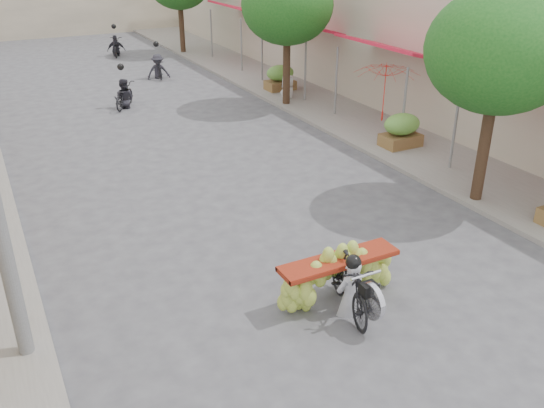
{
  "coord_description": "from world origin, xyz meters",
  "views": [
    {
      "loc": [
        -5.28,
        -5.36,
        6.25
      ],
      "look_at": [
        -0.3,
        4.24,
        1.1
      ],
      "focal_mm": 38.0,
      "sensor_mm": 36.0,
      "label": 1
    }
  ],
  "objects": [
    {
      "name": "street_tree_near",
      "position": [
        5.4,
        4.0,
        3.78
      ],
      "size": [
        3.4,
        3.4,
        5.25
      ],
      "color": "#3A2719",
      "rests_on": "ground"
    },
    {
      "name": "street_tree_mid",
      "position": [
        5.4,
        14.0,
        3.78
      ],
      "size": [
        3.4,
        3.4,
        5.25
      ],
      "color": "#3A2719",
      "rests_on": "ground"
    },
    {
      "name": "ground",
      "position": [
        0.0,
        0.0,
        0.0
      ],
      "size": [
        120.0,
        120.0,
        0.0
      ],
      "primitive_type": "plane",
      "color": "#545459",
      "rests_on": "ground"
    },
    {
      "name": "bg_motorbike_a",
      "position": [
        -0.28,
        16.75,
        0.73
      ],
      "size": [
        1.44,
        1.75,
        1.95
      ],
      "color": "black",
      "rests_on": "ground"
    },
    {
      "name": "produce_crate_far",
      "position": [
        6.2,
        16.0,
        0.71
      ],
      "size": [
        1.2,
        0.88,
        1.16
      ],
      "color": "brown",
      "rests_on": "ground"
    },
    {
      "name": "produce_crate_mid",
      "position": [
        6.2,
        8.0,
        0.71
      ],
      "size": [
        1.2,
        0.88,
        1.16
      ],
      "color": "brown",
      "rests_on": "ground"
    },
    {
      "name": "bg_motorbike_c",
      "position": [
        1.93,
        27.08,
        0.79
      ],
      "size": [
        1.12,
        1.79,
        1.95
      ],
      "color": "black",
      "rests_on": "ground"
    },
    {
      "name": "market_umbrella",
      "position": [
        6.21,
        8.98,
        2.54
      ],
      "size": [
        2.59,
        2.59,
        1.89
      ],
      "rotation": [
        0.0,
        0.0,
        -0.3
      ],
      "color": "red",
      "rests_on": "ground"
    },
    {
      "name": "sidewalk_right",
      "position": [
        7.0,
        15.0,
        0.06
      ],
      "size": [
        4.0,
        60.0,
        0.12
      ],
      "primitive_type": "cube",
      "color": "gray",
      "rests_on": "ground"
    },
    {
      "name": "bg_motorbike_b",
      "position": [
        2.37,
        20.85,
        0.88
      ],
      "size": [
        1.1,
        1.53,
        1.95
      ],
      "color": "black",
      "rests_on": "ground"
    },
    {
      "name": "shophouse_row_right",
      "position": [
        11.99,
        14.0,
        3.0
      ],
      "size": [
        9.77,
        40.0,
        6.0
      ],
      "color": "#BFB39F",
      "rests_on": "ground"
    },
    {
      "name": "pedestrian",
      "position": [
        5.88,
        14.75,
        1.04
      ],
      "size": [
        1.04,
        0.98,
        1.83
      ],
      "rotation": [
        0.0,
        0.0,
        3.81
      ],
      "color": "silver",
      "rests_on": "ground"
    },
    {
      "name": "banana_motorbike",
      "position": [
        -0.1,
        1.76,
        0.68
      ],
      "size": [
        2.3,
        1.98,
        2.02
      ],
      "color": "black",
      "rests_on": "ground"
    }
  ]
}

